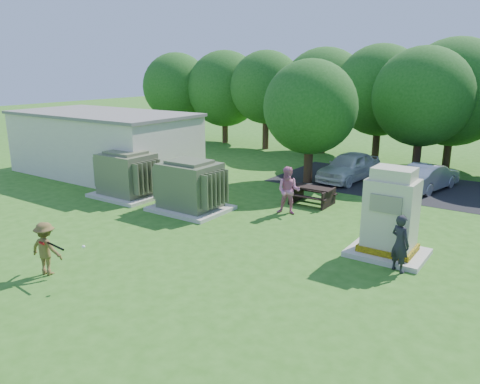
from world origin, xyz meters
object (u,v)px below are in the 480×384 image
Objects in this scene: person_at_picnic at (289,191)px; car_white at (349,166)px; generator_cabinet at (390,218)px; transformer_left at (127,175)px; person_by_generator at (400,243)px; car_silver_a at (429,177)px; picnic_table at (312,193)px; batter at (46,249)px; transformer_right at (190,187)px.

person_at_picnic is 6.76m from car_white.
generator_cabinet is at bearing -53.88° from car_white.
transformer_left is 1.57× the size of person_at_picnic.
person_by_generator is at bearing -53.60° from car_white.
person_by_generator is 10.22m from car_silver_a.
batter is (-3.05, -10.56, 0.30)m from picnic_table.
person_by_generator is (12.46, -1.16, -0.12)m from transformer_left.
picnic_table is at bearing 69.48° from car_silver_a.
person_by_generator is (8.10, 5.80, 0.08)m from batter.
transformer_left is 1.71× the size of picnic_table.
car_white is at bearing 50.51° from transformer_left.
person_by_generator is at bearing -7.56° from transformer_right.
person_at_picnic is at bearing -81.11° from car_white.
person_at_picnic reaches higher than car_white.
batter reaches higher than picnic_table.
person_by_generator is at bearing 111.45° from car_silver_a.
car_silver_a is at bearing 12.88° from car_white.
person_at_picnic is (-0.17, -1.79, 0.49)m from picnic_table.
generator_cabinet is 0.65× the size of car_white.
transformer_right is at bearing 0.00° from transformer_left.
person_at_picnic is at bearing -1.41° from person_by_generator.
car_silver_a is at bearing 39.38° from transformer_left.
picnic_table is at bearing 25.91° from transformer_left.
transformer_left is 0.77× the size of car_silver_a.
person_at_picnic is at bearing 27.00° from transformer_right.
car_silver_a is (-1.58, 10.10, -0.21)m from person_by_generator.
car_white is (-4.79, 8.71, -0.48)m from generator_cabinet.
picnic_table is 1.14× the size of batter.
person_at_picnic reaches higher than car_silver_a.
batter is (4.36, -6.96, -0.20)m from transformer_left.
batter is at bearing 80.26° from car_silver_a.
transformer_right reaches higher than person_by_generator.
car_silver_a is at bearing 45.29° from person_at_picnic.
batter is at bearing -57.96° from transformer_left.
person_by_generator is 11.13m from car_white.
transformer_left is 1.08× the size of generator_cabinet.
transformer_left is at bearing 180.00° from transformer_right.
transformer_right is 1.77× the size of person_by_generator.
car_silver_a is at bearing -125.51° from batter.
car_silver_a is at bearing 56.90° from picnic_table.
transformer_left is at bearing 51.95° from car_silver_a.
transformer_right is 8.14m from generator_cabinet.
transformer_left reaches higher than person_at_picnic.
car_white is (-0.35, 4.96, 0.27)m from picnic_table.
car_white is at bearing 118.80° from generator_cabinet.
transformer_right is 1.96× the size of batter.
car_white is at bearing -113.04° from batter.
transformer_right is 11.47m from car_silver_a.
picnic_table is 11.00m from batter.
batter is at bearing -137.65° from generator_cabinet.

